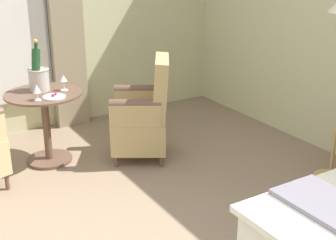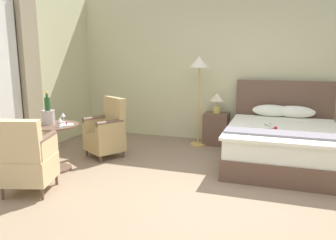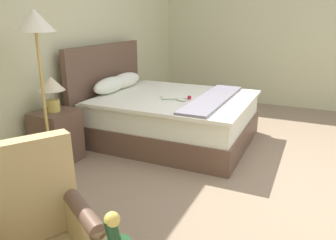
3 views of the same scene
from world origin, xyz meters
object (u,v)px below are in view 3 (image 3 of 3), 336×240
object	(u,v)px
nightstand	(57,137)
floor_lamp_brass	(37,37)
bed	(167,115)
bedside_lamp	(52,87)

from	to	relation	value
nightstand	floor_lamp_brass	size ratio (longest dim) A/B	0.36
bed	nightstand	bearing A→B (deg)	145.34
nightstand	floor_lamp_brass	xyz separation A→B (m)	(-0.30, -0.18, 1.10)
nightstand	floor_lamp_brass	world-z (taller)	floor_lamp_brass
bed	bedside_lamp	distance (m)	1.51
nightstand	bedside_lamp	size ratio (longest dim) A/B	1.57
nightstand	bed	bearing A→B (deg)	-34.66
nightstand	floor_lamp_brass	distance (m)	1.16
bed	nightstand	distance (m)	1.42
bedside_lamp	floor_lamp_brass	bearing A→B (deg)	-148.94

